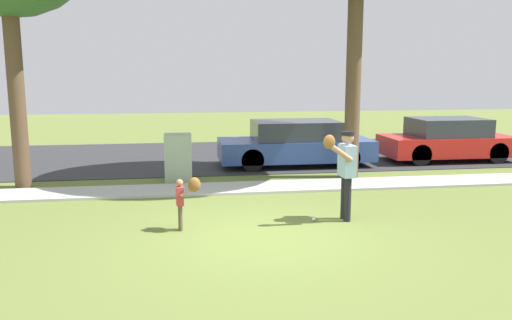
{
  "coord_description": "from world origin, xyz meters",
  "views": [
    {
      "loc": [
        -1.38,
        -8.3,
        2.75
      ],
      "look_at": [
        0.13,
        1.84,
        1.0
      ],
      "focal_mm": 36.09,
      "sensor_mm": 36.0,
      "label": 1
    }
  ],
  "objects": [
    {
      "name": "ground_plane",
      "position": [
        0.0,
        3.5,
        0.0
      ],
      "size": [
        48.0,
        48.0,
        0.0
      ],
      "primitive_type": "plane",
      "color": "olive"
    },
    {
      "name": "person_child",
      "position": [
        -1.32,
        0.51,
        0.64
      ],
      "size": [
        0.43,
        0.36,
        0.97
      ],
      "rotation": [
        0.0,
        0.0,
        0.06
      ],
      "color": "brown",
      "rests_on": "ground"
    },
    {
      "name": "baseball",
      "position": [
        1.07,
        0.74,
        0.04
      ],
      "size": [
        0.07,
        0.07,
        0.07
      ],
      "primitive_type": "sphere",
      "color": "white",
      "rests_on": "ground"
    },
    {
      "name": "parked_hatchback_red",
      "position": [
        6.9,
        6.6,
        0.66
      ],
      "size": [
        4.0,
        1.75,
        1.33
      ],
      "color": "red",
      "rests_on": "road_surface"
    },
    {
      "name": "road_surface",
      "position": [
        0.0,
        8.6,
        0.01
      ],
      "size": [
        36.0,
        6.8,
        0.02
      ],
      "primitive_type": "cube",
      "color": "#2D2D30",
      "rests_on": "ground"
    },
    {
      "name": "parked_wagon_blue",
      "position": [
        2.0,
        6.47,
        0.66
      ],
      "size": [
        4.5,
        1.8,
        1.33
      ],
      "color": "#2D478C",
      "rests_on": "road_surface"
    },
    {
      "name": "sidewalk_strip",
      "position": [
        0.0,
        3.6,
        0.03
      ],
      "size": [
        36.0,
        1.2,
        0.06
      ],
      "primitive_type": "cube",
      "color": "#B2B2AD",
      "rests_on": "ground"
    },
    {
      "name": "utility_cabinet",
      "position": [
        -1.44,
        4.89,
        0.59
      ],
      "size": [
        0.68,
        0.76,
        1.19
      ],
      "primitive_type": "cube",
      "color": "#9EB293",
      "rests_on": "ground"
    },
    {
      "name": "person_adult",
      "position": [
        1.63,
        0.71,
        1.05
      ],
      "size": [
        0.67,
        0.65,
        1.68
      ],
      "rotation": [
        0.0,
        0.0,
        -3.08
      ],
      "color": "black",
      "rests_on": "ground"
    }
  ]
}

